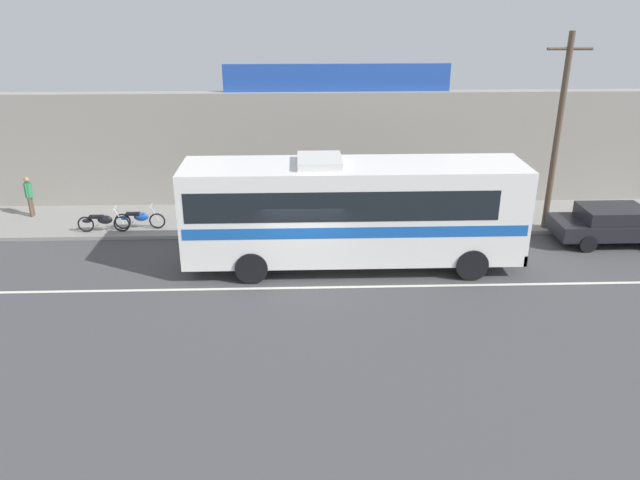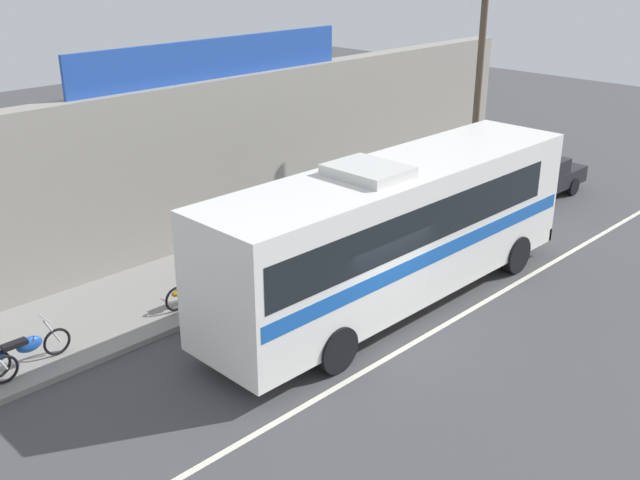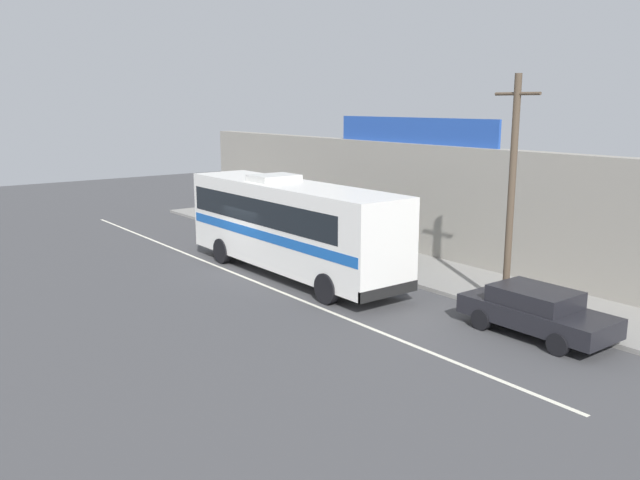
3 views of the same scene
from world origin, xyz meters
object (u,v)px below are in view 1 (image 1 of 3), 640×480
at_px(parked_car, 613,224).
at_px(pedestrian_by_curb, 383,190).
at_px(intercity_bus, 351,208).
at_px(motorcycle_black, 250,218).
at_px(utility_pole, 558,131).
at_px(pedestrian_far_left, 29,194).
at_px(motorcycle_blue, 139,218).
at_px(motorcycle_red, 102,221).

relative_size(parked_car, pedestrian_by_curb, 2.53).
relative_size(intercity_bus, parked_car, 2.54).
relative_size(intercity_bus, motorcycle_black, 5.95).
height_order(parked_car, utility_pole, utility_pole).
xyz_separation_m(intercity_bus, pedestrian_far_left, (-12.51, 4.97, -0.98)).
bearing_deg(motorcycle_blue, pedestrian_by_curb, 8.55).
bearing_deg(motorcycle_blue, motorcycle_black, -1.60).
bearing_deg(motorcycle_blue, intercity_bus, -23.29).
bearing_deg(motorcycle_black, motorcycle_red, -178.35).
height_order(motorcycle_red, pedestrian_far_left, pedestrian_far_left).
height_order(intercity_bus, motorcycle_black, intercity_bus).
xyz_separation_m(parked_car, motorcycle_red, (-18.90, 1.37, -0.17)).
height_order(utility_pole, motorcycle_blue, utility_pole).
height_order(parked_car, motorcycle_red, parked_car).
bearing_deg(utility_pole, motorcycle_blue, 178.62).
bearing_deg(utility_pole, pedestrian_by_curb, 163.37).
xyz_separation_m(utility_pole, motorcycle_black, (-11.35, 0.26, -3.32)).
height_order(parked_car, pedestrian_far_left, pedestrian_far_left).
distance_m(intercity_bus, motorcycle_black, 5.06).
height_order(intercity_bus, motorcycle_red, intercity_bus).
bearing_deg(parked_car, intercity_bus, -170.01).
xyz_separation_m(intercity_bus, motorcycle_blue, (-7.83, 3.37, -1.50)).
xyz_separation_m(motorcycle_blue, motorcycle_red, (-1.30, -0.28, 0.00)).
xyz_separation_m(motorcycle_red, pedestrian_by_curb, (10.84, 1.71, 0.58)).
bearing_deg(motorcycle_blue, motorcycle_red, -167.85).
distance_m(motorcycle_blue, motorcycle_black, 4.26).
bearing_deg(intercity_bus, motorcycle_black, 137.70).
bearing_deg(parked_car, pedestrian_by_curb, 159.09).
distance_m(utility_pole, motorcycle_red, 17.22).
relative_size(intercity_bus, motorcycle_blue, 5.72).
distance_m(parked_car, pedestrian_far_left, 22.53).
bearing_deg(motorcycle_blue, parked_car, -5.34).
distance_m(intercity_bus, utility_pole, 8.53).
bearing_deg(pedestrian_by_curb, parked_car, -20.91).
relative_size(motorcycle_black, pedestrian_far_left, 1.13).
height_order(parked_car, motorcycle_blue, parked_car).
bearing_deg(pedestrian_by_curb, motorcycle_red, -171.02).
bearing_deg(motorcycle_blue, pedestrian_far_left, 161.10).
xyz_separation_m(motorcycle_blue, pedestrian_far_left, (-4.68, 1.60, 0.52)).
xyz_separation_m(motorcycle_black, pedestrian_far_left, (-8.94, 1.72, 0.52)).
xyz_separation_m(parked_car, motorcycle_blue, (-17.61, 1.65, -0.17)).
distance_m(parked_car, motorcycle_blue, 17.69).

